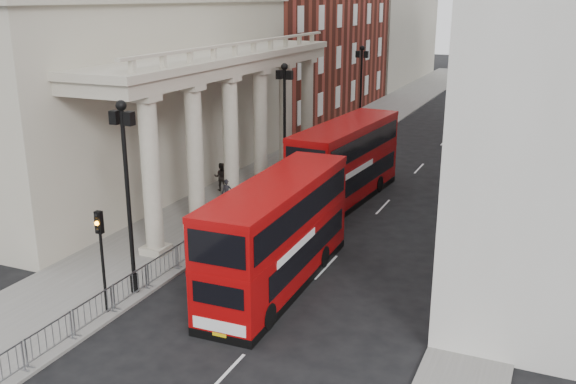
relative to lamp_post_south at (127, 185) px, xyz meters
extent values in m
plane|color=black|center=(0.60, -4.00, -4.91)|extent=(260.00, 260.00, 0.00)
cube|color=slate|center=(-2.40, 26.00, -4.85)|extent=(6.00, 140.00, 0.12)
cube|color=slate|center=(14.10, 26.00, -4.85)|extent=(3.00, 140.00, 0.12)
cube|color=slate|center=(0.55, 26.00, -4.84)|extent=(0.20, 140.00, 0.14)
cube|color=#A7A08C|center=(-9.90, 14.00, 1.09)|extent=(9.00, 28.00, 12.00)
cube|color=maroon|center=(-9.90, 44.00, 6.09)|extent=(9.00, 32.00, 22.00)
cube|color=#A7A08C|center=(-9.90, 76.00, 5.09)|extent=(9.00, 30.00, 20.00)
cube|color=#60605E|center=(6.60, 88.00, -0.91)|extent=(8.00, 8.00, 8.00)
cylinder|color=black|center=(0.00, 0.00, -4.39)|extent=(0.36, 0.36, 0.80)
cylinder|color=black|center=(0.00, 0.00, -0.79)|extent=(0.18, 0.18, 8.00)
sphere|color=black|center=(0.00, 0.00, 3.31)|extent=(0.44, 0.44, 0.44)
cube|color=black|center=(0.35, 0.00, 2.81)|extent=(0.35, 0.35, 0.55)
cube|color=black|center=(-0.35, 0.00, 2.81)|extent=(0.35, 0.35, 0.55)
cylinder|color=black|center=(0.00, 16.00, -4.39)|extent=(0.36, 0.36, 0.80)
cylinder|color=black|center=(0.00, 16.00, -0.79)|extent=(0.18, 0.18, 8.00)
sphere|color=black|center=(0.00, 16.00, 3.31)|extent=(0.44, 0.44, 0.44)
cube|color=black|center=(0.35, 16.00, 2.81)|extent=(0.35, 0.35, 0.55)
cube|color=black|center=(-0.35, 16.00, 2.81)|extent=(0.35, 0.35, 0.55)
cylinder|color=black|center=(0.00, 32.00, -4.39)|extent=(0.36, 0.36, 0.80)
cylinder|color=black|center=(0.00, 32.00, -0.79)|extent=(0.18, 0.18, 8.00)
sphere|color=black|center=(0.00, 32.00, 3.31)|extent=(0.44, 0.44, 0.44)
cube|color=black|center=(0.35, 32.00, 2.81)|extent=(0.35, 0.35, 0.55)
cube|color=black|center=(-0.35, 32.00, 2.81)|extent=(0.35, 0.35, 0.55)
cylinder|color=black|center=(0.10, -2.00, -3.09)|extent=(0.12, 0.12, 3.40)
cube|color=black|center=(0.10, -2.00, -0.94)|extent=(0.28, 0.22, 0.90)
sphere|color=black|center=(0.10, -2.13, -0.64)|extent=(0.18, 0.18, 0.18)
sphere|color=orange|center=(0.10, -2.13, -0.94)|extent=(0.18, 0.18, 0.18)
sphere|color=black|center=(0.10, -2.13, -1.24)|extent=(0.18, 0.18, 0.18)
cube|color=gray|center=(0.25, -5.30, -4.24)|extent=(0.50, 2.30, 1.10)
cube|color=gray|center=(0.25, -2.95, -4.24)|extent=(0.50, 2.30, 1.10)
cube|color=gray|center=(0.25, -0.60, -4.24)|extent=(0.50, 2.30, 1.10)
cube|color=gray|center=(0.25, 1.75, -4.24)|extent=(0.50, 2.30, 1.10)
cube|color=gray|center=(0.25, 4.10, -4.24)|extent=(0.50, 2.30, 1.10)
cube|color=gray|center=(0.25, 6.45, -4.24)|extent=(0.50, 2.30, 1.10)
cube|color=#950607|center=(5.28, 3.39, -3.49)|extent=(2.86, 11.10, 2.10)
cube|color=#950607|center=(5.28, 3.39, -1.31)|extent=(2.86, 11.10, 1.84)
cube|color=#950607|center=(5.28, 3.39, -0.26)|extent=(2.90, 11.14, 0.26)
cube|color=black|center=(5.28, 3.39, -4.73)|extent=(2.88, 11.10, 0.37)
cube|color=black|center=(5.28, 3.39, -3.23)|extent=(2.88, 9.00, 1.05)
cube|color=black|center=(5.28, 3.39, -1.20)|extent=(2.91, 10.47, 1.16)
cube|color=white|center=(5.39, -2.13, -4.23)|extent=(2.21, 0.11, 0.47)
cube|color=yellow|center=(5.39, -2.14, -4.57)|extent=(0.58, 0.05, 0.14)
cylinder|color=black|center=(4.17, -0.48, -4.39)|extent=(0.36, 1.06, 1.05)
cylinder|color=black|center=(6.55, -0.43, -4.39)|extent=(0.36, 1.06, 1.05)
cylinder|color=black|center=(4.04, 5.94, -4.39)|extent=(0.36, 1.06, 1.05)
cylinder|color=black|center=(6.41, 5.99, -4.39)|extent=(0.36, 1.06, 1.05)
cube|color=#950607|center=(4.00, 16.41, -3.45)|extent=(3.57, 11.55, 2.17)
cube|color=#950607|center=(4.00, 16.41, -1.20)|extent=(3.57, 11.55, 1.90)
cube|color=#950607|center=(4.00, 16.41, -0.12)|extent=(3.61, 11.60, 0.27)
cube|color=black|center=(4.00, 16.41, -4.72)|extent=(3.59, 11.55, 0.38)
cube|color=black|center=(4.00, 16.41, -3.18)|extent=(3.47, 9.39, 1.08)
cube|color=black|center=(4.00, 16.41, -1.09)|extent=(3.58, 10.91, 1.19)
cube|color=white|center=(3.57, 10.75, -4.21)|extent=(2.27, 0.24, 0.49)
cube|color=yellow|center=(3.56, 10.74, -4.56)|extent=(0.60, 0.09, 0.14)
cylinder|color=black|center=(2.48, 12.56, -4.37)|extent=(0.43, 1.11, 1.08)
cylinder|color=black|center=(4.92, 12.37, -4.37)|extent=(0.43, 1.11, 1.08)
cylinder|color=black|center=(2.98, 19.15, -4.37)|extent=(0.43, 1.11, 1.08)
cylinder|color=black|center=(5.42, 18.97, -4.37)|extent=(0.43, 1.11, 1.08)
imported|color=black|center=(-1.81, 11.56, -3.87)|extent=(0.67, 0.45, 1.84)
imported|color=black|center=(-4.03, 14.79, -3.87)|extent=(1.12, 1.02, 1.85)
imported|color=black|center=(-1.96, 16.51, -4.03)|extent=(0.77, 0.51, 1.53)
camera|label=1|loc=(16.22, -20.53, 7.46)|focal=40.00mm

